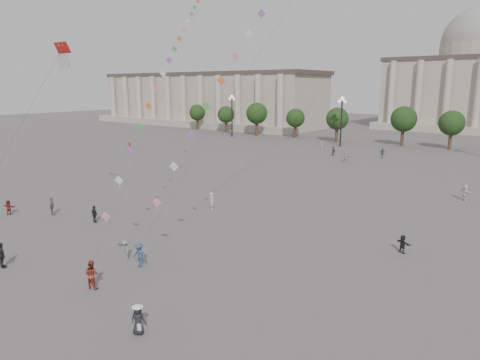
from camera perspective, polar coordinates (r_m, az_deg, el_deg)
The scene contains 25 objects.
ground at distance 31.73m, azimuth -16.48°, elevation -12.10°, with size 360.00×360.00×0.00m, color #514E4C.
hall_west at distance 148.27m, azimuth -4.49°, elevation 10.69°, with size 84.00×26.22×17.20m.
hall_central at distance 147.75m, azimuth 28.75°, elevation 11.48°, with size 48.30×34.30×35.50m.
tree_row at distance 97.83m, azimuth 23.39°, elevation 7.04°, with size 137.12×5.12×8.00m.
lamp_post_far_west at distance 110.72m, azimuth -1.08°, elevation 9.58°, with size 2.00×0.90×10.65m.
lamp_post_mid_west at distance 95.04m, azimuth 13.40°, elevation 8.77°, with size 2.00×0.90×10.65m.
person_crowd_0 at distance 82.07m, azimuth 18.43°, elevation 3.42°, with size 1.08×0.45×1.84m, color #314F6F.
person_crowd_1 at distance 86.39m, azimuth -7.35°, elevation 4.33°, with size 0.82×0.64×1.69m, color #B1B1AD.
person_crowd_2 at distance 89.00m, azimuth -14.49°, elevation 4.32°, with size 1.20×0.69×1.86m, color maroon.
person_crowd_3 at distance 36.37m, azimuth 20.87°, elevation -7.96°, with size 1.37×0.44×1.48m, color black.
person_crowd_4 at distance 75.94m, azimuth 13.90°, elevation 2.97°, with size 1.61×0.51×1.74m, color #BBBCB7.
person_crowd_6 at distance 33.94m, azimuth -15.04°, elevation -8.97°, with size 0.99×0.57×1.53m, color slate.
person_crowd_7 at distance 55.46m, azimuth 27.81°, elevation -1.49°, with size 1.73×0.55×1.86m, color white.
person_crowd_10 at distance 90.18m, azimuth 10.83°, elevation 4.54°, with size 0.61×0.40×1.66m, color #B5B5B1.
person_crowd_12 at distance 82.64m, azimuth 12.35°, elevation 3.83°, with size 1.70×0.54×1.84m, color #5D5D61.
person_crowd_13 at distance 45.56m, azimuth -3.77°, elevation -2.82°, with size 0.68×0.45×1.87m, color silver.
tourist_1 at distance 43.58m, azimuth -18.83°, elevation -4.33°, with size 0.98×0.41×1.66m, color black.
tourist_2 at distance 49.77m, azimuth -28.47°, elevation -3.22°, with size 1.41×0.45×1.52m, color maroon.
tourist_3 at distance 47.59m, azimuth -23.81°, elevation -3.21°, with size 1.09×0.46×1.87m, color slate.
tourist_4 at distance 35.70m, azimuth -29.19°, elevation -8.77°, with size 1.12×0.47×1.91m, color black.
kite_flyer_0 at distance 29.96m, azimuth -19.19°, elevation -11.81°, with size 0.93×0.72×1.91m, color maroon.
kite_flyer_1 at distance 32.25m, azimuth -13.30°, elevation -9.70°, with size 1.21×0.70×1.88m, color #304C6C.
hat_person at distance 24.34m, azimuth -13.44°, elevation -17.59°, with size 0.94×0.80×1.69m.
dragon_kite at distance 45.62m, azimuth -22.64°, elevation 14.89°, with size 7.01×8.44×25.01m.
kite_train_west at distance 61.06m, azimuth -7.26°, elevation 19.22°, with size 35.71×53.11×74.40m.
Camera 1 is at (23.76, -16.60, 12.92)m, focal length 32.00 mm.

